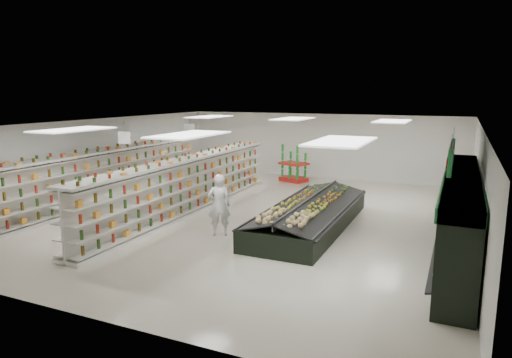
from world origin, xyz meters
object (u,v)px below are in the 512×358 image
at_px(gondola_left, 105,178).
at_px(produce_island, 310,214).
at_px(shopper_main, 219,205).
at_px(shopper_background, 231,169).
at_px(gondola_center, 188,187).
at_px(soda_endcap, 294,165).

distance_m(gondola_left, produce_island, 8.32).
xyz_separation_m(gondola_left, shopper_main, (6.08, -1.86, -0.01)).
bearing_deg(produce_island, shopper_main, -138.92).
xyz_separation_m(gondola_left, shopper_background, (2.97, 4.91, -0.15)).
xyz_separation_m(gondola_center, soda_endcap, (1.51, 7.02, -0.11)).
xyz_separation_m(produce_island, shopper_main, (-2.22, -1.94, 0.50)).
distance_m(soda_endcap, shopper_main, 8.99).
bearing_deg(shopper_background, gondola_left, 173.21).
relative_size(soda_endcap, shopper_main, 0.87).
bearing_deg(gondola_left, gondola_center, 1.42).
height_order(produce_island, shopper_main, shopper_main).
bearing_deg(shopper_background, soda_endcap, -22.05).
bearing_deg(shopper_main, shopper_background, -95.31).
bearing_deg(shopper_main, gondola_center, -69.60).
distance_m(gondola_center, soda_endcap, 7.19).
distance_m(gondola_left, soda_endcap, 8.83).
bearing_deg(soda_endcap, shopper_main, -84.77).
bearing_deg(gondola_center, shopper_main, -39.73).
relative_size(produce_island, soda_endcap, 3.93).
bearing_deg(gondola_left, produce_island, 0.88).
bearing_deg(shopper_background, shopper_main, -130.94).
distance_m(shopper_main, shopper_background, 7.46).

